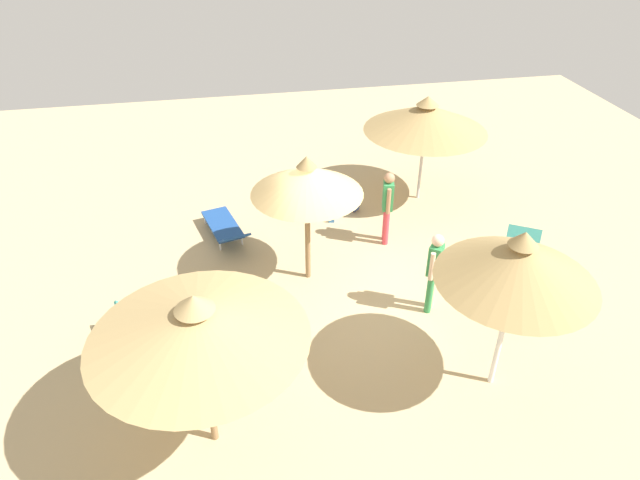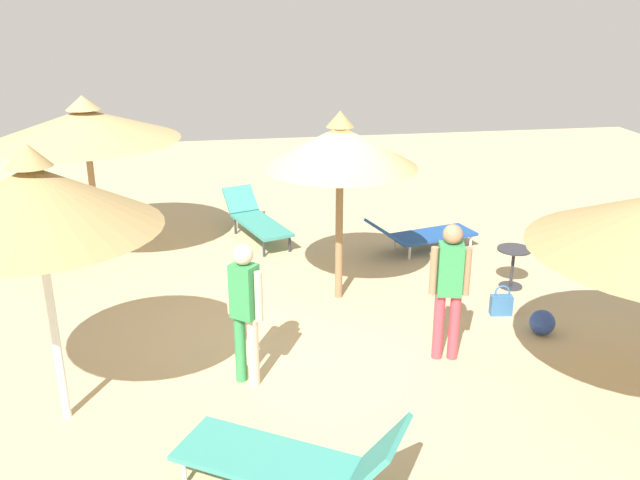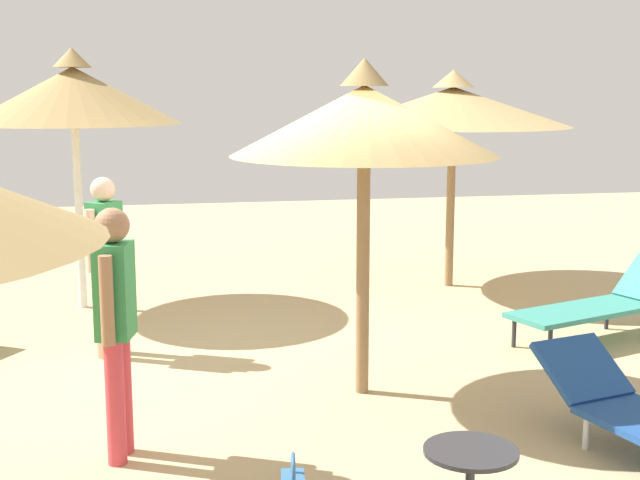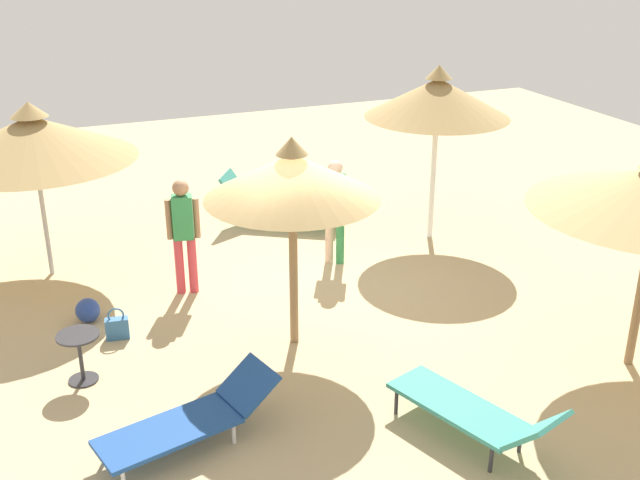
% 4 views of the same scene
% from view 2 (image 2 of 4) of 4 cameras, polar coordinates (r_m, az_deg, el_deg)
% --- Properties ---
extents(ground, '(24.00, 24.00, 0.10)m').
position_cam_2_polar(ground, '(9.56, -0.58, -6.77)').
color(ground, tan).
extents(parasol_umbrella_edge, '(2.16, 2.16, 2.75)m').
position_cam_2_polar(parasol_umbrella_edge, '(9.42, 1.68, 7.77)').
color(parasol_umbrella_edge, olive).
rests_on(parasol_umbrella_edge, ground).
extents(parasol_umbrella_near_left, '(2.38, 2.38, 2.96)m').
position_cam_2_polar(parasol_umbrella_near_left, '(7.01, -22.75, 3.22)').
color(parasol_umbrella_near_left, white).
rests_on(parasol_umbrella_near_left, ground).
extents(parasol_umbrella_center, '(2.94, 2.94, 2.74)m').
position_cam_2_polar(parasol_umbrella_center, '(11.44, -19.04, 9.09)').
color(parasol_umbrella_center, olive).
rests_on(parasol_umbrella_center, ground).
extents(lounge_chair_front, '(1.07, 2.04, 0.64)m').
position_cam_2_polar(lounge_chair_front, '(11.88, 8.37, 0.48)').
color(lounge_chair_front, '#1E478C').
rests_on(lounge_chair_front, ground).
extents(lounge_chair_far_right, '(2.04, 1.18, 0.77)m').
position_cam_2_polar(lounge_chair_far_right, '(12.39, -5.39, 1.81)').
color(lounge_chair_far_right, teal).
rests_on(lounge_chair_far_right, ground).
extents(lounge_chair_near_right, '(1.68, 2.13, 0.91)m').
position_cam_2_polar(lounge_chair_near_right, '(6.36, -2.02, -17.86)').
color(lounge_chair_near_right, teal).
rests_on(lounge_chair_near_right, ground).
extents(person_standing_far_left, '(0.35, 0.39, 1.71)m').
position_cam_2_polar(person_standing_far_left, '(7.68, -6.29, -5.49)').
color(person_standing_far_left, beige).
rests_on(person_standing_far_left, ground).
extents(person_standing_edge, '(0.28, 0.47, 1.74)m').
position_cam_2_polar(person_standing_edge, '(8.27, 10.76, -3.56)').
color(person_standing_edge, '#D83F4C').
rests_on(person_standing_edge, ground).
extents(handbag, '(0.18, 0.31, 0.45)m').
position_cam_2_polar(handbag, '(9.88, 14.90, -5.19)').
color(handbag, '#336699').
rests_on(handbag, ground).
extents(side_table_round, '(0.51, 0.51, 0.63)m').
position_cam_2_polar(side_table_round, '(10.72, 15.83, -1.70)').
color(side_table_round, '#2D2D33').
rests_on(side_table_round, ground).
extents(beach_ball, '(0.34, 0.34, 0.34)m').
position_cam_2_polar(beach_ball, '(9.50, 18.08, -6.56)').
color(beach_ball, navy).
rests_on(beach_ball, ground).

